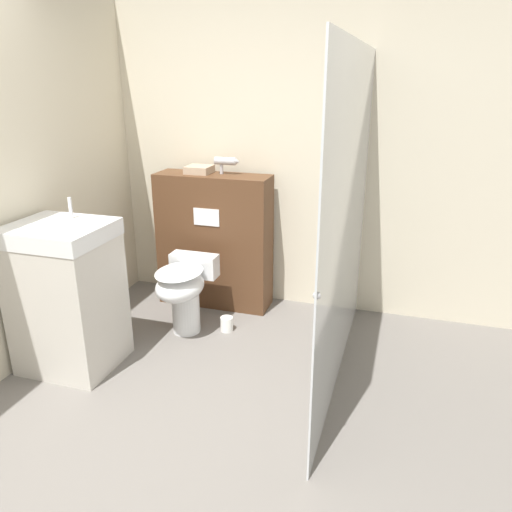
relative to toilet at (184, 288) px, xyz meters
The scene contains 9 objects.
ground_plane 1.60m from the toilet, 73.72° to the right, with size 12.00×12.00×0.00m, color slate.
wall_back 1.29m from the toilet, 62.23° to the left, with size 8.00×0.06×2.50m.
partition_panel 0.62m from the toilet, 87.85° to the left, with size 0.96×0.31×1.13m.
shower_glass 1.41m from the toilet, ahead, with size 0.04×2.02×2.07m.
toilet is the anchor object (origin of this frame).
sink_vanity 0.85m from the toilet, 130.61° to the right, with size 0.61×0.54×1.15m.
hair_drier 1.08m from the toilet, 78.74° to the left, with size 0.21×0.06×0.14m.
folded_towel 1.00m from the toilet, 99.63° to the left, with size 0.20×0.20×0.06m.
spare_toilet_roll 0.45m from the toilet, 20.35° to the left, with size 0.10×0.10×0.12m.
Camera 1 is at (1.12, -1.66, 1.89)m, focal length 35.00 mm.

